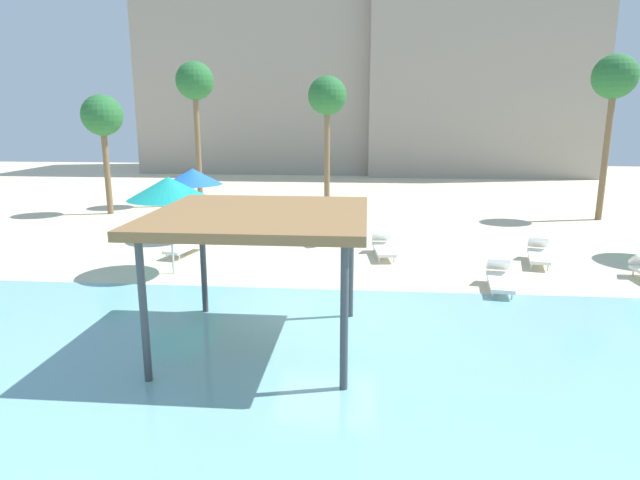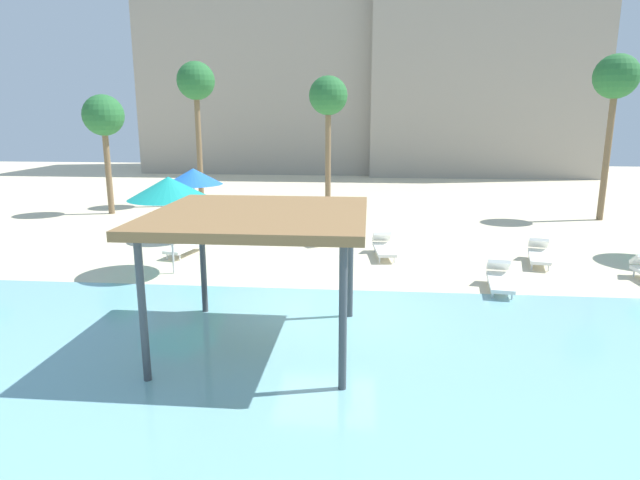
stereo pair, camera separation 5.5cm
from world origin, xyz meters
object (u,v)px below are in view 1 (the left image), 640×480
Objects in this scene: palm_tree_1 at (614,81)px; palm_tree_2 at (195,85)px; lounge_chair_0 at (499,278)px; beach_umbrella_blue_3 at (193,177)px; lounge_chair_1 at (307,233)px; beach_umbrella_teal_1 at (168,188)px; lounge_chair_6 at (383,246)px; lounge_chair_4 at (187,244)px; palm_tree_3 at (102,118)px; palm_tree_0 at (327,99)px; lounge_chair_5 at (538,253)px; shade_pavilion at (260,220)px.

palm_tree_2 is at bearing 173.40° from palm_tree_1.
lounge_chair_0 is 0.27× the size of palm_tree_1.
beach_umbrella_blue_3 is 4.77m from lounge_chair_1.
beach_umbrella_teal_1 is at bearing -86.66° from lounge_chair_0.
lounge_chair_1 is 3.40m from lounge_chair_6.
palm_tree_3 is (-6.23, 7.23, 4.20)m from lounge_chair_4.
beach_umbrella_blue_3 is 9.27m from palm_tree_0.
lounge_chair_0 is at bearing 14.46° from lounge_chair_1.
palm_tree_2 is (-2.59, 9.93, 5.79)m from lounge_chair_4.
palm_tree_2 is (-14.25, 10.12, 5.79)m from lounge_chair_5.
palm_tree_1 is at bearing 127.92° from lounge_chair_4.
lounge_chair_5 is at bearing -22.54° from palm_tree_3.
palm_tree_1 reaches higher than palm_tree_0.
palm_tree_2 is (-2.19, 7.74, 3.71)m from beach_umbrella_blue_3.
lounge_chair_0 is at bearing 85.65° from lounge_chair_4.
palm_tree_3 reaches higher than lounge_chair_6.
lounge_chair_0 is at bearing -66.05° from palm_tree_0.
lounge_chair_6 is (2.67, 7.57, -2.32)m from shade_pavilion.
palm_tree_3 reaches higher than lounge_chair_0.
palm_tree_1 is at bearing 1.18° from palm_tree_3.
palm_tree_3 reaches higher than lounge_chair_1.
lounge_chair_0 is at bearing -122.60° from palm_tree_1.
shade_pavilion is 10.47m from beach_umbrella_blue_3.
lounge_chair_5 is 0.35× the size of palm_tree_3.
palm_tree_0 is (3.73, 12.09, 2.83)m from beach_umbrella_teal_1.
palm_tree_2 is at bearing -142.11° from lounge_chair_6.
beach_umbrella_blue_3 is at bearing -111.09° from lounge_chair_6.
shade_pavilion reaches higher than lounge_chair_0.
lounge_chair_0 is 0.30× the size of palm_tree_0.
lounge_chair_1 is 0.34× the size of palm_tree_3.
beach_umbrella_teal_1 is 0.40× the size of palm_tree_1.
palm_tree_1 is at bearing -6.60° from palm_tree_2.
palm_tree_0 is at bearing 144.90° from lounge_chair_1.
palm_tree_0 reaches higher than lounge_chair_5.
beach_umbrella_teal_1 is at bearing -148.32° from palm_tree_1.
beach_umbrella_blue_3 is (-4.44, 9.48, -0.24)m from shade_pavilion.
lounge_chair_1 is at bearing 52.24° from beach_umbrella_teal_1.
beach_umbrella_blue_3 is at bearing -120.81° from palm_tree_0.
palm_tree_3 is (-10.12, 5.03, 4.20)m from lounge_chair_1.
palm_tree_2 reaches higher than beach_umbrella_teal_1.
palm_tree_2 reaches higher than shade_pavilion.
beach_umbrella_teal_1 is at bearing -71.38° from lounge_chair_1.
palm_tree_1 is at bearing 49.87° from shade_pavilion.
lounge_chair_4 and lounge_chair_6 have the same top height.
beach_umbrella_blue_3 is 11.65m from lounge_chair_0.
palm_tree_0 is (-5.69, 12.80, 5.09)m from lounge_chair_0.
beach_umbrella_blue_3 is 18.31m from palm_tree_1.
lounge_chair_1 is 0.26× the size of palm_tree_2.
lounge_chair_5 is 19.82m from palm_tree_3.
shade_pavilion is 2.11× the size of lounge_chair_5.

